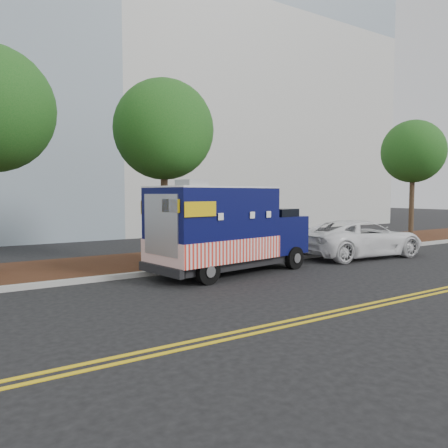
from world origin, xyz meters
TOP-DOWN VIEW (x-y plane):
  - ground at (0.00, 0.00)m, footprint 120.00×120.00m
  - curb at (0.00, 1.40)m, footprint 120.00×0.18m
  - mulch_strip at (0.00, 3.50)m, footprint 120.00×4.00m
  - centerline_near at (0.00, -4.45)m, footprint 120.00×0.10m
  - centerline_far at (0.00, -4.70)m, footprint 120.00×0.10m
  - office_building at (2.00, 22.00)m, footprint 46.00×20.00m
  - tree_b at (0.37, 3.62)m, footprint 3.57×3.57m
  - tree_d at (14.94, 3.42)m, footprint 3.34×3.34m
  - sign_post at (-0.91, 2.00)m, footprint 0.06×0.06m
  - food_truck at (0.90, 0.46)m, footprint 5.69×2.81m
  - white_car at (7.34, 0.58)m, footprint 5.43×2.90m

SIDE VIEW (x-z plane):
  - ground at x=0.00m, z-range 0.00..0.00m
  - centerline_near at x=0.00m, z-range 0.00..0.01m
  - centerline_far at x=0.00m, z-range 0.00..0.01m
  - curb at x=0.00m, z-range 0.00..0.15m
  - mulch_strip at x=0.00m, z-range 0.00..0.15m
  - white_car at x=7.34m, z-range 0.00..1.45m
  - sign_post at x=-0.91m, z-range 0.00..2.40m
  - food_truck at x=0.90m, z-range -0.14..2.74m
  - tree_d at x=14.94m, z-range 1.51..7.92m
  - tree_b at x=0.37m, z-range 1.47..8.01m
  - office_building at x=2.00m, z-range 0.00..30.40m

